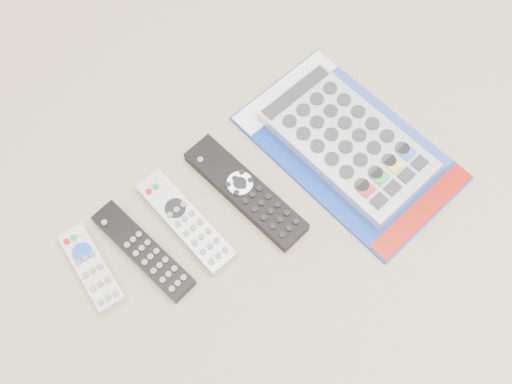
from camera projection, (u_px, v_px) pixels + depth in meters
remote_small_grey at (92, 268)px, 0.80m from camera, size 0.05×0.13×0.02m
remote_slim_black at (144, 251)px, 0.81m from camera, size 0.06×0.18×0.02m
remote_silver_dvd at (186, 221)px, 0.83m from camera, size 0.06×0.18×0.02m
remote_large_black at (246, 192)px, 0.85m from camera, size 0.08×0.22×0.02m
jumbo_remote_packaged at (348, 140)px, 0.88m from camera, size 0.23×0.35×0.04m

